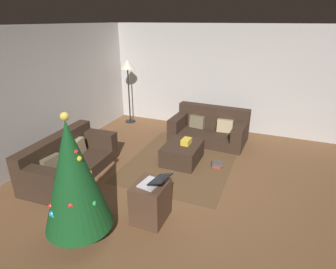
# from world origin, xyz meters

# --- Properties ---
(ground_plane) EXTENTS (6.40, 6.40, 0.00)m
(ground_plane) POSITION_xyz_m (0.00, 0.00, 0.00)
(ground_plane) COLOR brown
(rear_partition) EXTENTS (6.40, 0.12, 2.60)m
(rear_partition) POSITION_xyz_m (0.00, 3.14, 1.30)
(rear_partition) COLOR #BCB7B2
(rear_partition) RESTS_ON ground_plane
(corner_partition) EXTENTS (0.12, 6.40, 2.60)m
(corner_partition) POSITION_xyz_m (3.14, 0.00, 1.30)
(corner_partition) COLOR #B5B0AB
(corner_partition) RESTS_ON ground_plane
(couch_left) EXTENTS (1.92, 0.97, 0.72)m
(couch_left) POSITION_xyz_m (-0.33, 2.25, 0.28)
(couch_left) COLOR #332319
(couch_left) RESTS_ON ground_plane
(couch_right) EXTENTS (1.05, 1.75, 0.75)m
(couch_right) POSITION_xyz_m (2.26, 0.22, 0.28)
(couch_right) COLOR #332319
(couch_right) RESTS_ON ground_plane
(ottoman) EXTENTS (0.86, 0.68, 0.37)m
(ottoman) POSITION_xyz_m (0.94, 0.45, 0.19)
(ottoman) COLOR #332319
(ottoman) RESTS_ON ground_plane
(gift_box) EXTENTS (0.24, 0.17, 0.12)m
(gift_box) POSITION_xyz_m (0.98, 0.39, 0.43)
(gift_box) COLOR gold
(gift_box) RESTS_ON ottoman
(tv_remote) EXTENTS (0.07, 0.16, 0.02)m
(tv_remote) POSITION_xyz_m (1.03, 0.44, 0.38)
(tv_remote) COLOR black
(tv_remote) RESTS_ON ottoman
(christmas_tree) EXTENTS (0.87, 0.87, 1.73)m
(christmas_tree) POSITION_xyz_m (-1.56, 1.00, 0.91)
(christmas_tree) COLOR brown
(christmas_tree) RESTS_ON ground_plane
(side_table) EXTENTS (0.52, 0.44, 0.58)m
(side_table) POSITION_xyz_m (-0.91, 0.28, 0.29)
(side_table) COLOR #4C3323
(side_table) RESTS_ON ground_plane
(laptop) EXTENTS (0.37, 0.44, 0.18)m
(laptop) POSITION_xyz_m (-0.92, 0.22, 0.64)
(laptop) COLOR silver
(laptop) RESTS_ON side_table
(book_stack) EXTENTS (0.27, 0.25, 0.07)m
(book_stack) POSITION_xyz_m (1.01, -0.26, 0.04)
(book_stack) COLOR #B7332D
(book_stack) RESTS_ON ground_plane
(corner_lamp) EXTENTS (0.36, 0.36, 1.72)m
(corner_lamp) POSITION_xyz_m (2.62, 2.60, 1.46)
(corner_lamp) COLOR black
(corner_lamp) RESTS_ON ground_plane
(area_rug) EXTENTS (2.60, 2.00, 0.01)m
(area_rug) POSITION_xyz_m (0.94, 0.45, 0.00)
(area_rug) COLOR brown
(area_rug) RESTS_ON ground_plane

